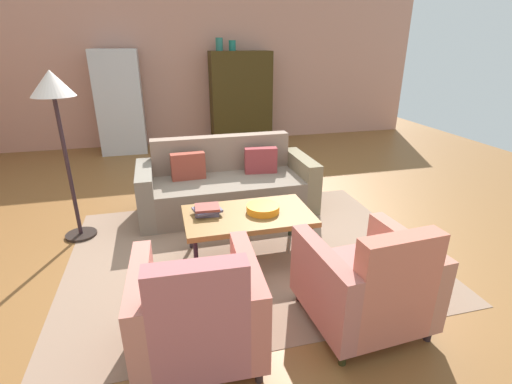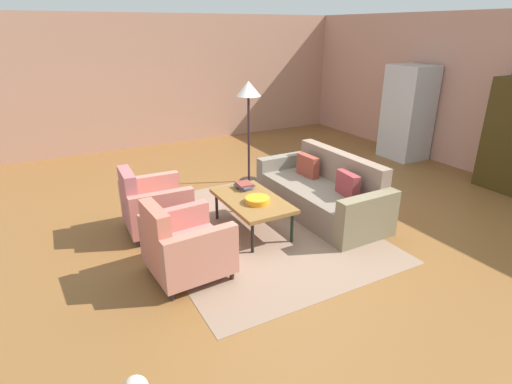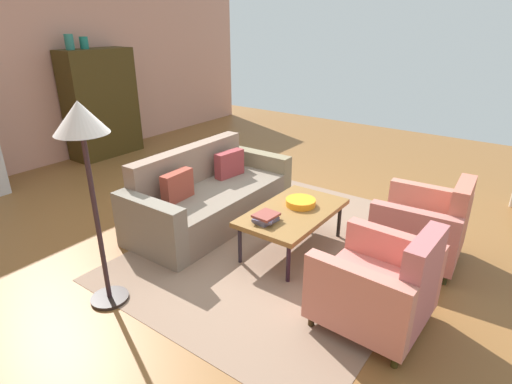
% 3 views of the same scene
% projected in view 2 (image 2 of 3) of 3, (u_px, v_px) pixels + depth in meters
% --- Properties ---
extents(ground_plane, '(11.54, 11.54, 0.00)m').
position_uv_depth(ground_plane, '(293.00, 218.00, 5.81)').
color(ground_plane, brown).
extents(wall_back, '(9.62, 0.12, 2.80)m').
position_uv_depth(wall_back, '(492.00, 97.00, 7.09)').
color(wall_back, tan).
rests_on(wall_back, ground).
extents(wall_left, '(0.12, 8.16, 2.80)m').
position_uv_depth(wall_left, '(177.00, 81.00, 9.19)').
color(wall_left, tan).
rests_on(wall_left, ground).
extents(area_rug, '(3.40, 2.60, 0.01)m').
position_uv_depth(area_rug, '(255.00, 228.00, 5.49)').
color(area_rug, '#8A6E59').
rests_on(area_rug, ground).
extents(couch, '(2.11, 0.92, 0.86)m').
position_uv_depth(couch, '(324.00, 194.00, 5.89)').
color(couch, '#756758').
rests_on(couch, ground).
extents(coffee_table, '(1.20, 0.70, 0.45)m').
position_uv_depth(coffee_table, '(252.00, 201.00, 5.32)').
color(coffee_table, black).
rests_on(coffee_table, ground).
extents(armchair_left, '(0.83, 0.83, 0.88)m').
position_uv_depth(armchair_left, '(152.00, 207.00, 5.32)').
color(armchair_left, '#302311').
rests_on(armchair_left, ground).
extents(armchair_right, '(0.85, 0.85, 0.88)m').
position_uv_depth(armchair_right, '(182.00, 248.00, 4.34)').
color(armchair_right, '#2F1E1E').
rests_on(armchair_right, ground).
extents(fruit_bowl, '(0.31, 0.31, 0.07)m').
position_uv_depth(fruit_bowl, '(258.00, 200.00, 5.17)').
color(fruit_bowl, orange).
rests_on(fruit_bowl, coffee_table).
extents(book_stack, '(0.28, 0.25, 0.08)m').
position_uv_depth(book_stack, '(244.00, 185.00, 5.63)').
color(book_stack, '#54566F').
rests_on(book_stack, coffee_table).
extents(refrigerator, '(0.80, 0.73, 1.85)m').
position_uv_depth(refrigerator, '(408.00, 113.00, 8.19)').
color(refrigerator, '#B7BABF').
rests_on(refrigerator, ground).
extents(floor_lamp, '(0.40, 0.40, 1.72)m').
position_uv_depth(floor_lamp, '(248.00, 98.00, 6.65)').
color(floor_lamp, black).
rests_on(floor_lamp, ground).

